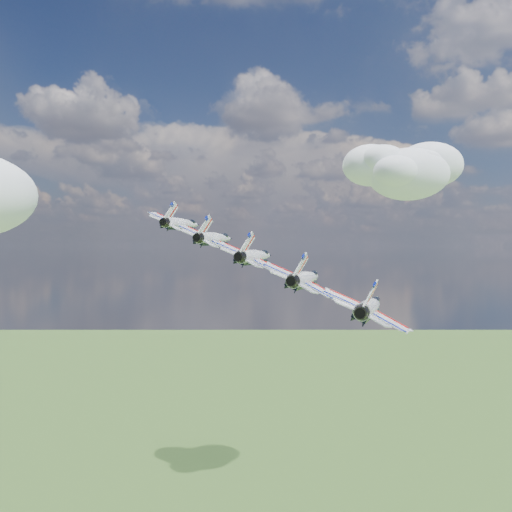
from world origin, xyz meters
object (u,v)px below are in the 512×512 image
(jet_2, at_px, (256,256))
(jet_4, at_px, (370,306))
(jet_1, at_px, (216,238))
(jet_3, at_px, (306,278))
(jet_0, at_px, (183,224))

(jet_2, xyz_separation_m, jet_4, (16.10, -13.88, -5.18))
(jet_1, distance_m, jet_3, 21.88)
(jet_4, bearing_deg, jet_0, 145.22)
(jet_2, bearing_deg, jet_3, -34.78)
(jet_3, bearing_deg, jet_1, 145.22)
(jet_0, distance_m, jet_2, 21.88)
(jet_2, bearing_deg, jet_1, 145.22)
(jet_0, height_order, jet_3, jet_0)
(jet_2, distance_m, jet_3, 10.94)
(jet_1, height_order, jet_2, jet_1)
(jet_3, xyz_separation_m, jet_4, (8.05, -6.94, -2.59))
(jet_0, xyz_separation_m, jet_3, (24.14, -20.83, -7.77))
(jet_0, relative_size, jet_2, 1.00)
(jet_0, bearing_deg, jet_4, -34.78)
(jet_0, xyz_separation_m, jet_4, (32.19, -27.77, -10.36))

